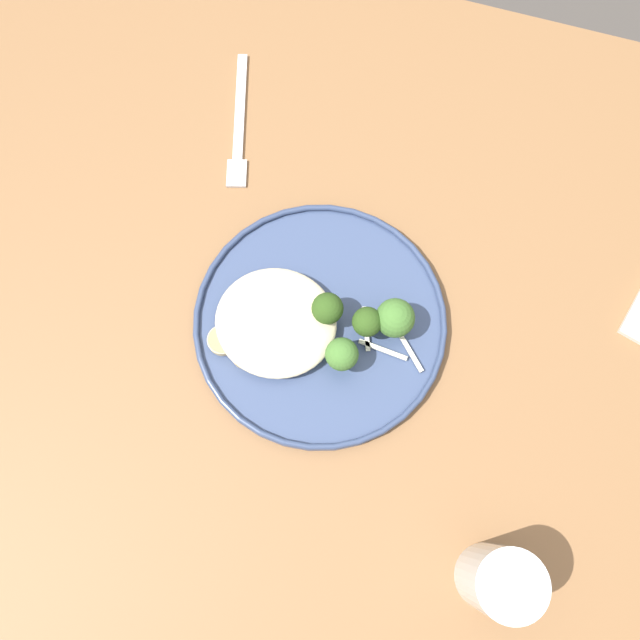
# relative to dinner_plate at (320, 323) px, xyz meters

# --- Properties ---
(ground) EXTENTS (6.00, 6.00, 0.00)m
(ground) POSITION_rel_dinner_plate_xyz_m (0.02, -0.02, -0.75)
(ground) COLOR #47423D
(wooden_dining_table) EXTENTS (1.40, 1.00, 0.74)m
(wooden_dining_table) POSITION_rel_dinner_plate_xyz_m (0.02, -0.02, -0.09)
(wooden_dining_table) COLOR brown
(wooden_dining_table) RESTS_ON ground
(dinner_plate) EXTENTS (0.29, 0.29, 0.02)m
(dinner_plate) POSITION_rel_dinner_plate_xyz_m (0.00, 0.00, 0.00)
(dinner_plate) COLOR #38476B
(dinner_plate) RESTS_ON wooden_dining_table
(noodle_bed) EXTENTS (0.14, 0.13, 0.03)m
(noodle_bed) POSITION_rel_dinner_plate_xyz_m (-0.05, -0.02, 0.02)
(noodle_bed) COLOR beige
(noodle_bed) RESTS_ON dinner_plate
(seared_scallop_front_small) EXTENTS (0.03, 0.03, 0.02)m
(seared_scallop_front_small) POSITION_rel_dinner_plate_xyz_m (-0.07, -0.02, 0.01)
(seared_scallop_front_small) COLOR #E5C689
(seared_scallop_front_small) RESTS_ON dinner_plate
(seared_scallop_on_noodles) EXTENTS (0.03, 0.03, 0.01)m
(seared_scallop_on_noodles) POSITION_rel_dinner_plate_xyz_m (-0.04, -0.02, 0.01)
(seared_scallop_on_noodles) COLOR beige
(seared_scallop_on_noodles) RESTS_ON dinner_plate
(seared_scallop_rear_pale) EXTENTS (0.03, 0.03, 0.02)m
(seared_scallop_rear_pale) POSITION_rel_dinner_plate_xyz_m (-0.02, 0.00, 0.01)
(seared_scallop_rear_pale) COLOR #E5C689
(seared_scallop_rear_pale) RESTS_ON dinner_plate
(seared_scallop_center_golden) EXTENTS (0.03, 0.03, 0.01)m
(seared_scallop_center_golden) POSITION_rel_dinner_plate_xyz_m (-0.07, -0.06, 0.01)
(seared_scallop_center_golden) COLOR #DBB77A
(seared_scallop_center_golden) RESTS_ON dinner_plate
(seared_scallop_half_hidden) EXTENTS (0.03, 0.03, 0.01)m
(seared_scallop_half_hidden) POSITION_rel_dinner_plate_xyz_m (-0.10, -0.05, 0.01)
(seared_scallop_half_hidden) COLOR #E5C689
(seared_scallop_half_hidden) RESTS_ON dinner_plate
(seared_scallop_tiny_bay) EXTENTS (0.03, 0.03, 0.01)m
(seared_scallop_tiny_bay) POSITION_rel_dinner_plate_xyz_m (-0.04, -0.04, 0.01)
(seared_scallop_tiny_bay) COLOR #DBB77A
(seared_scallop_tiny_bay) RESTS_ON dinner_plate
(broccoli_floret_small_sprig) EXTENTS (0.03, 0.03, 0.05)m
(broccoli_floret_small_sprig) POSITION_rel_dinner_plate_xyz_m (0.05, 0.01, 0.04)
(broccoli_floret_small_sprig) COLOR #7A994C
(broccoli_floret_small_sprig) RESTS_ON dinner_plate
(broccoli_floret_tall_stalk) EXTENTS (0.04, 0.04, 0.06)m
(broccoli_floret_tall_stalk) POSITION_rel_dinner_plate_xyz_m (0.01, 0.01, 0.04)
(broccoli_floret_tall_stalk) COLOR #89A356
(broccoli_floret_tall_stalk) RESTS_ON dinner_plate
(broccoli_floret_split_head) EXTENTS (0.04, 0.04, 0.05)m
(broccoli_floret_split_head) POSITION_rel_dinner_plate_xyz_m (0.04, -0.04, 0.03)
(broccoli_floret_split_head) COLOR #7A994C
(broccoli_floret_split_head) RESTS_ON dinner_plate
(broccoli_floret_center_pile) EXTENTS (0.04, 0.04, 0.06)m
(broccoli_floret_center_pile) POSITION_rel_dinner_plate_xyz_m (0.08, 0.02, 0.04)
(broccoli_floret_center_pile) COLOR #89A356
(broccoli_floret_center_pile) RESTS_ON dinner_plate
(onion_sliver_long_sliver) EXTENTS (0.04, 0.04, 0.00)m
(onion_sliver_long_sliver) POSITION_rel_dinner_plate_xyz_m (0.11, -0.01, 0.01)
(onion_sliver_long_sliver) COLOR silver
(onion_sliver_long_sliver) RESTS_ON dinner_plate
(onion_sliver_pale_crescent) EXTENTS (0.06, 0.01, 0.00)m
(onion_sliver_pale_crescent) POSITION_rel_dinner_plate_xyz_m (0.08, -0.01, 0.01)
(onion_sliver_pale_crescent) COLOR silver
(onion_sliver_pale_crescent) RESTS_ON dinner_plate
(onion_sliver_curled_piece) EXTENTS (0.02, 0.05, 0.00)m
(onion_sliver_curled_piece) POSITION_rel_dinner_plate_xyz_m (0.05, 0.01, 0.01)
(onion_sliver_curled_piece) COLOR silver
(onion_sliver_curled_piece) RESTS_ON dinner_plate
(water_glass) EXTENTS (0.07, 0.07, 0.11)m
(water_glass) POSITION_rel_dinner_plate_xyz_m (0.25, -0.22, 0.04)
(water_glass) COLOR silver
(water_glass) RESTS_ON wooden_dining_table
(dinner_fork) EXTENTS (0.07, 0.18, 0.00)m
(dinner_fork) POSITION_rel_dinner_plate_xyz_m (-0.17, 0.22, -0.01)
(dinner_fork) COLOR silver
(dinner_fork) RESTS_ON wooden_dining_table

